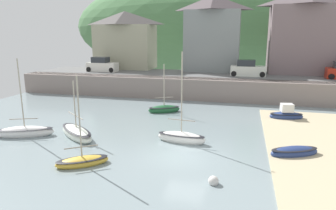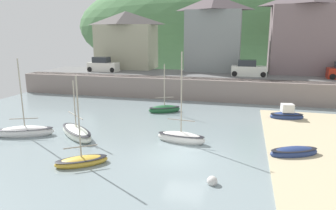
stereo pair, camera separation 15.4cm
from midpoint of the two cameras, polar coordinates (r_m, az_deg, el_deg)
quay_seawall at (r=35.67m, az=8.75°, el=3.25°), size 48.00×9.40×2.40m
hillside_backdrop at (r=72.73m, az=14.83°, el=13.95°), size 80.00×44.00×25.65m
waterfront_building_left at (r=45.99m, az=-7.68°, el=11.97°), size 8.52×5.12×8.16m
waterfront_building_centre at (r=42.93m, az=8.61°, el=13.11°), size 7.51×5.28×10.00m
waterfront_building_right at (r=43.29m, az=24.20°, el=12.34°), size 8.48×6.19×10.34m
church_with_spire at (r=47.80m, az=26.78°, el=16.01°), size 3.00×3.00×16.53m
rowboat_small_beached at (r=25.02m, az=-24.91°, el=-4.51°), size 4.22×2.59×5.93m
sailboat_blue_trim at (r=18.58m, az=-15.59°, el=-9.96°), size 3.10×2.63×5.33m
sailboat_white_hull at (r=29.05m, az=21.41°, el=-1.75°), size 3.05×1.67×1.57m
motorboat_with_cabin at (r=20.62m, az=22.62°, el=-8.16°), size 3.28×2.25×0.80m
dinghy_open_wooden at (r=23.48m, az=-16.51°, el=-4.96°), size 4.31×3.80×4.38m
sailboat_far_left at (r=29.54m, az=-0.52°, el=-0.76°), size 3.26×2.48×4.82m
sailboat_tall_mast at (r=21.43m, az=2.64°, el=-6.06°), size 3.54×1.37×6.46m
parked_car_near_slipway at (r=42.76m, az=-11.92°, el=7.24°), size 4.14×1.82×1.95m
parked_car_by_wall at (r=38.44m, az=14.88°, el=6.45°), size 4.12×1.82×1.95m
mooring_buoy at (r=15.98m, az=8.52°, el=-13.87°), size 0.54×0.54×0.54m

